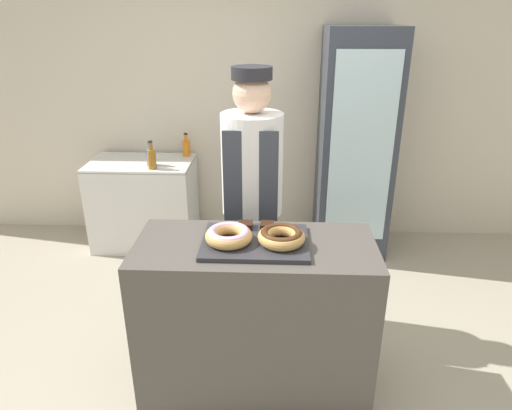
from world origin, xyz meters
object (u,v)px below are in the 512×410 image
brownie_back_right (267,225)px  bottle_orange (186,147)px  baker_person (252,200)px  bottle_amber (152,158)px  serving_tray (255,242)px  beverage_fridge (355,146)px  bottle_blue (151,156)px  donut_light_glaze (229,235)px  brownie_back_left (246,225)px  donut_chocolate_glaze (281,236)px  chest_freezer (145,203)px

brownie_back_right → bottle_orange: bearing=113.4°
baker_person → bottle_amber: bearing=133.0°
serving_tray → bottle_orange: (-0.73, 1.97, -0.05)m
serving_tray → bottle_orange: size_ratio=2.56×
beverage_fridge → bottle_blue: size_ratio=9.41×
donut_light_glaze → brownie_back_left: size_ratio=3.24×
donut_chocolate_glaze → bottle_amber: size_ratio=1.00×
serving_tray → bottle_amber: bearing=121.1°
beverage_fridge → bottle_amber: (-1.75, -0.19, -0.07)m
chest_freezer → bottle_orange: bearing=26.4°
donut_light_glaze → baker_person: baker_person is taller
chest_freezer → brownie_back_left: bearing=-57.0°
brownie_back_left → donut_chocolate_glaze: bearing=-41.2°
donut_chocolate_glaze → baker_person: size_ratio=0.14×
serving_tray → brownie_back_left: size_ratio=7.35×
donut_light_glaze → bottle_orange: 2.08m
brownie_back_right → chest_freezer: bearing=125.8°
donut_chocolate_glaze → brownie_back_right: bearing=114.1°
chest_freezer → bottle_amber: size_ratio=3.78×
donut_light_glaze → beverage_fridge: 2.02m
donut_chocolate_glaze → brownie_back_right: (-0.08, 0.17, -0.02)m
serving_tray → bottle_blue: 1.94m
brownie_back_right → beverage_fridge: size_ratio=0.04×
bottle_blue → brownie_back_left: bearing=-58.8°
donut_chocolate_glaze → chest_freezer: size_ratio=0.26×
donut_light_glaze → bottle_blue: size_ratio=1.17×
serving_tray → baker_person: 0.61m
donut_light_glaze → baker_person: bearing=82.0°
baker_person → bottle_orange: baker_person is taller
bottle_blue → brownie_back_right: bearing=-55.7°
serving_tray → bottle_blue: bearing=120.5°
donut_light_glaze → chest_freezer: size_ratio=0.26×
donut_chocolate_glaze → bottle_blue: 2.04m
beverage_fridge → bottle_blue: beverage_fridge is taller
beverage_fridge → donut_chocolate_glaze: bearing=-110.1°
bottle_amber → bottle_orange: bearing=59.8°
bottle_amber → serving_tray: bearing=-58.9°
brownie_back_right → bottle_blue: bottle_blue is taller
bottle_orange → donut_light_glaze: bearing=-73.4°
donut_chocolate_glaze → serving_tray: bearing=169.2°
chest_freezer → bottle_blue: bearing=-38.0°
serving_tray → brownie_back_left: (-0.06, 0.14, 0.03)m
beverage_fridge → bottle_blue: bearing=-176.9°
donut_light_glaze → bottle_amber: size_ratio=1.00×
baker_person → beverage_fridge: (0.84, 1.16, 0.05)m
baker_person → chest_freezer: baker_person is taller
beverage_fridge → chest_freezer: 1.99m
brownie_back_right → chest_freezer: size_ratio=0.08×
brownie_back_left → bottle_amber: size_ratio=0.31×
bottle_amber → beverage_fridge: bearing=6.2°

